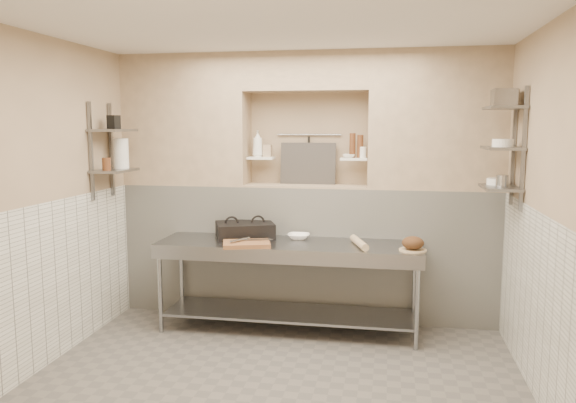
% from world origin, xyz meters
% --- Properties ---
extents(floor, '(4.00, 3.90, 0.10)m').
position_xyz_m(floor, '(0.00, 0.00, -0.05)').
color(floor, '#5F5A54').
rests_on(floor, ground).
extents(ceiling, '(4.00, 3.90, 0.10)m').
position_xyz_m(ceiling, '(0.00, 0.00, 2.85)').
color(ceiling, silver).
rests_on(ceiling, ground).
extents(wall_left, '(0.10, 3.90, 2.80)m').
position_xyz_m(wall_left, '(-2.05, 0.00, 1.40)').
color(wall_left, tan).
rests_on(wall_left, ground).
extents(wall_right, '(0.10, 3.90, 2.80)m').
position_xyz_m(wall_right, '(2.05, 0.00, 1.40)').
color(wall_right, tan).
rests_on(wall_right, ground).
extents(wall_back, '(4.00, 0.10, 2.80)m').
position_xyz_m(wall_back, '(0.00, 2.00, 1.40)').
color(wall_back, tan).
rests_on(wall_back, ground).
extents(wall_front, '(4.00, 0.10, 2.80)m').
position_xyz_m(wall_front, '(0.00, -2.00, 1.40)').
color(wall_front, tan).
rests_on(wall_front, ground).
extents(backwall_lower, '(4.00, 0.40, 1.40)m').
position_xyz_m(backwall_lower, '(0.00, 1.75, 0.70)').
color(backwall_lower, silver).
rests_on(backwall_lower, floor).
extents(alcove_sill, '(1.30, 0.40, 0.02)m').
position_xyz_m(alcove_sill, '(0.00, 1.75, 1.41)').
color(alcove_sill, tan).
rests_on(alcove_sill, backwall_lower).
extents(backwall_pillar_left, '(1.35, 0.40, 1.40)m').
position_xyz_m(backwall_pillar_left, '(-1.33, 1.75, 2.10)').
color(backwall_pillar_left, tan).
rests_on(backwall_pillar_left, backwall_lower).
extents(backwall_pillar_right, '(1.35, 0.40, 1.40)m').
position_xyz_m(backwall_pillar_right, '(1.33, 1.75, 2.10)').
color(backwall_pillar_right, tan).
rests_on(backwall_pillar_right, backwall_lower).
extents(backwall_header, '(1.30, 0.40, 0.40)m').
position_xyz_m(backwall_header, '(0.00, 1.75, 2.60)').
color(backwall_header, tan).
rests_on(backwall_header, backwall_lower).
extents(wainscot_left, '(0.02, 3.90, 1.40)m').
position_xyz_m(wainscot_left, '(-1.99, 0.00, 0.70)').
color(wainscot_left, silver).
rests_on(wainscot_left, floor).
extents(wainscot_right, '(0.02, 3.90, 1.40)m').
position_xyz_m(wainscot_right, '(1.99, 0.00, 0.70)').
color(wainscot_right, silver).
rests_on(wainscot_right, floor).
extents(alcove_shelf_left, '(0.28, 0.16, 0.02)m').
position_xyz_m(alcove_shelf_left, '(-0.50, 1.75, 1.70)').
color(alcove_shelf_left, white).
rests_on(alcove_shelf_left, backwall_lower).
extents(alcove_shelf_right, '(0.28, 0.16, 0.02)m').
position_xyz_m(alcove_shelf_right, '(0.50, 1.75, 1.70)').
color(alcove_shelf_right, white).
rests_on(alcove_shelf_right, backwall_lower).
extents(utensil_rail, '(0.70, 0.02, 0.02)m').
position_xyz_m(utensil_rail, '(0.00, 1.92, 1.95)').
color(utensil_rail, gray).
rests_on(utensil_rail, wall_back).
extents(hanging_steel, '(0.02, 0.02, 0.30)m').
position_xyz_m(hanging_steel, '(0.00, 1.90, 1.78)').
color(hanging_steel, black).
rests_on(hanging_steel, utensil_rail).
extents(splash_panel, '(0.60, 0.08, 0.45)m').
position_xyz_m(splash_panel, '(0.00, 1.85, 1.64)').
color(splash_panel, '#383330').
rests_on(splash_panel, alcove_sill).
extents(shelf_rail_left_a, '(0.03, 0.03, 0.95)m').
position_xyz_m(shelf_rail_left_a, '(-1.98, 1.25, 1.80)').
color(shelf_rail_left_a, slate).
rests_on(shelf_rail_left_a, wall_left).
extents(shelf_rail_left_b, '(0.03, 0.03, 0.95)m').
position_xyz_m(shelf_rail_left_b, '(-1.98, 0.85, 1.80)').
color(shelf_rail_left_b, slate).
rests_on(shelf_rail_left_b, wall_left).
extents(wall_shelf_left_lower, '(0.30, 0.50, 0.02)m').
position_xyz_m(wall_shelf_left_lower, '(-1.84, 1.05, 1.60)').
color(wall_shelf_left_lower, slate).
rests_on(wall_shelf_left_lower, wall_left).
extents(wall_shelf_left_upper, '(0.30, 0.50, 0.03)m').
position_xyz_m(wall_shelf_left_upper, '(-1.84, 1.05, 2.00)').
color(wall_shelf_left_upper, slate).
rests_on(wall_shelf_left_upper, wall_left).
extents(shelf_rail_right_a, '(0.03, 0.03, 1.05)m').
position_xyz_m(shelf_rail_right_a, '(1.98, 1.25, 1.85)').
color(shelf_rail_right_a, slate).
rests_on(shelf_rail_right_a, wall_right).
extents(shelf_rail_right_b, '(0.03, 0.03, 1.05)m').
position_xyz_m(shelf_rail_right_b, '(1.98, 0.85, 1.85)').
color(shelf_rail_right_b, slate).
rests_on(shelf_rail_right_b, wall_right).
extents(wall_shelf_right_lower, '(0.30, 0.50, 0.02)m').
position_xyz_m(wall_shelf_right_lower, '(1.84, 1.05, 1.50)').
color(wall_shelf_right_lower, slate).
rests_on(wall_shelf_right_lower, wall_right).
extents(wall_shelf_right_mid, '(0.30, 0.50, 0.02)m').
position_xyz_m(wall_shelf_right_mid, '(1.84, 1.05, 1.85)').
color(wall_shelf_right_mid, slate).
rests_on(wall_shelf_right_mid, wall_right).
extents(wall_shelf_right_upper, '(0.30, 0.50, 0.03)m').
position_xyz_m(wall_shelf_right_upper, '(1.84, 1.05, 2.20)').
color(wall_shelf_right_upper, slate).
rests_on(wall_shelf_right_upper, wall_right).
extents(prep_table, '(2.60, 0.70, 0.90)m').
position_xyz_m(prep_table, '(-0.10, 1.18, 0.64)').
color(prep_table, gray).
rests_on(prep_table, floor).
extents(panini_press, '(0.69, 0.60, 0.16)m').
position_xyz_m(panini_press, '(-0.58, 1.36, 0.98)').
color(panini_press, black).
rests_on(panini_press, prep_table).
extents(cutting_board, '(0.52, 0.43, 0.04)m').
position_xyz_m(cutting_board, '(-0.47, 0.97, 0.92)').
color(cutting_board, brown).
rests_on(cutting_board, prep_table).
extents(knife_blade, '(0.28, 0.12, 0.01)m').
position_xyz_m(knife_blade, '(-0.37, 1.06, 0.95)').
color(knife_blade, gray).
rests_on(knife_blade, cutting_board).
extents(tongs, '(0.15, 0.23, 0.02)m').
position_xyz_m(tongs, '(-0.53, 0.97, 0.96)').
color(tongs, gray).
rests_on(tongs, cutting_board).
extents(mixing_bowl, '(0.24, 0.24, 0.06)m').
position_xyz_m(mixing_bowl, '(-0.03, 1.38, 0.93)').
color(mixing_bowl, white).
rests_on(mixing_bowl, prep_table).
extents(rolling_pin, '(0.21, 0.47, 0.07)m').
position_xyz_m(rolling_pin, '(0.60, 1.14, 0.94)').
color(rolling_pin, tan).
rests_on(rolling_pin, prep_table).
extents(bread_board, '(0.25, 0.25, 0.01)m').
position_xyz_m(bread_board, '(1.10, 1.04, 0.91)').
color(bread_board, tan).
rests_on(bread_board, prep_table).
extents(bread_loaf, '(0.20, 0.20, 0.12)m').
position_xyz_m(bread_loaf, '(1.10, 1.04, 0.98)').
color(bread_loaf, '#4C2D19').
rests_on(bread_loaf, bread_board).
extents(bottle_soap, '(0.14, 0.14, 0.28)m').
position_xyz_m(bottle_soap, '(-0.53, 1.75, 1.85)').
color(bottle_soap, white).
rests_on(bottle_soap, alcove_shelf_left).
extents(jar_alcove, '(0.09, 0.09, 0.13)m').
position_xyz_m(jar_alcove, '(-0.43, 1.78, 1.78)').
color(jar_alcove, tan).
rests_on(jar_alcove, alcove_shelf_left).
extents(bowl_alcove, '(0.14, 0.14, 0.04)m').
position_xyz_m(bowl_alcove, '(0.45, 1.74, 1.73)').
color(bowl_alcove, white).
rests_on(bowl_alcove, alcove_shelf_right).
extents(condiment_a, '(0.06, 0.06, 0.24)m').
position_xyz_m(condiment_a, '(0.56, 1.76, 1.83)').
color(condiment_a, '#532D18').
rests_on(condiment_a, alcove_shelf_right).
extents(condiment_b, '(0.06, 0.06, 0.26)m').
position_xyz_m(condiment_b, '(0.48, 1.76, 1.84)').
color(condiment_b, '#532D18').
rests_on(condiment_b, alcove_shelf_right).
extents(condiment_c, '(0.07, 0.07, 0.12)m').
position_xyz_m(condiment_c, '(0.59, 1.74, 1.77)').
color(condiment_c, white).
rests_on(condiment_c, alcove_shelf_right).
extents(jug_left, '(0.15, 0.15, 0.30)m').
position_xyz_m(jug_left, '(-1.84, 1.20, 1.76)').
color(jug_left, white).
rests_on(jug_left, wall_shelf_left_lower).
extents(jar_left, '(0.08, 0.08, 0.12)m').
position_xyz_m(jar_left, '(-1.84, 0.89, 1.67)').
color(jar_left, '#532D18').
rests_on(jar_left, wall_shelf_left_lower).
extents(box_left_upper, '(0.12, 0.12, 0.14)m').
position_xyz_m(box_left_upper, '(-1.84, 1.07, 2.08)').
color(box_left_upper, black).
rests_on(box_left_upper, wall_shelf_left_upper).
extents(bowl_right, '(0.19, 0.19, 0.06)m').
position_xyz_m(bowl_right, '(1.84, 1.18, 1.54)').
color(bowl_right, white).
rests_on(bowl_right, wall_shelf_right_lower).
extents(canister_right, '(0.11, 0.11, 0.11)m').
position_xyz_m(canister_right, '(1.84, 0.98, 1.57)').
color(canister_right, gray).
rests_on(canister_right, wall_shelf_right_lower).
extents(bowl_right_mid, '(0.18, 0.18, 0.07)m').
position_xyz_m(bowl_right_mid, '(1.84, 1.04, 1.90)').
color(bowl_right_mid, white).
rests_on(bowl_right_mid, wall_shelf_right_mid).
extents(basket_right, '(0.20, 0.24, 0.15)m').
position_xyz_m(basket_right, '(1.84, 1.09, 2.29)').
color(basket_right, gray).
rests_on(basket_right, wall_shelf_right_upper).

